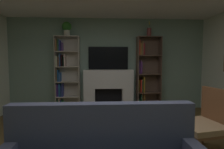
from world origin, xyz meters
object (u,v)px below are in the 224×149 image
(fireplace, at_px, (109,89))
(armchair, at_px, (206,122))
(bookshelf_left, at_px, (65,74))
(tv, at_px, (108,58))
(vase_with_flowers, at_px, (149,32))
(potted_plant, at_px, (67,28))
(coffee_table, at_px, (102,137))
(bookshelf_right, at_px, (145,75))

(fireplace, height_order, armchair, fireplace)
(bookshelf_left, bearing_deg, armchair, -44.88)
(fireplace, xyz_separation_m, bookshelf_left, (-1.20, 0.03, 0.42))
(tv, height_order, vase_with_flowers, vase_with_flowers)
(bookshelf_left, relative_size, potted_plant, 5.44)
(fireplace, distance_m, armchair, 2.87)
(tv, relative_size, bookshelf_left, 0.54)
(vase_with_flowers, height_order, armchair, vase_with_flowers)
(fireplace, xyz_separation_m, coffee_table, (-0.21, -2.67, -0.26))
(bookshelf_left, height_order, potted_plant, potted_plant)
(bookshelf_left, height_order, armchair, bookshelf_left)
(fireplace, bearing_deg, coffee_table, -94.48)
(vase_with_flowers, xyz_separation_m, armchair, (0.24, -2.50, -1.69))
(tv, xyz_separation_m, coffee_table, (-0.21, -2.77, -1.11))
(tv, relative_size, coffee_table, 1.12)
(armchair, bearing_deg, fireplace, 118.32)
(fireplace, distance_m, potted_plant, 2.00)
(bookshelf_left, relative_size, armchair, 2.09)
(bookshelf_right, bearing_deg, tv, 174.98)
(potted_plant, bearing_deg, bookshelf_right, 0.77)
(tv, distance_m, coffee_table, 2.99)
(tv, relative_size, bookshelf_right, 0.54)
(bookshelf_right, bearing_deg, coffee_table, -114.94)
(fireplace, relative_size, coffee_table, 1.49)
(tv, height_order, bookshelf_left, bookshelf_left)
(bookshelf_left, height_order, bookshelf_right, same)
(armchair, xyz_separation_m, coffee_table, (-1.57, -0.15, -0.13))
(bookshelf_right, distance_m, armchair, 2.60)
(bookshelf_right, relative_size, potted_plant, 5.44)
(bookshelf_left, height_order, vase_with_flowers, vase_with_flowers)
(potted_plant, xyz_separation_m, coffee_table, (0.91, -2.65, -1.92))
(fireplace, distance_m, bookshelf_left, 1.27)
(tv, distance_m, bookshelf_left, 1.28)
(bookshelf_left, xyz_separation_m, bookshelf_right, (2.24, -0.02, -0.04))
(bookshelf_right, bearing_deg, armchair, -82.76)
(fireplace, relative_size, armchair, 1.50)
(fireplace, bearing_deg, potted_plant, -179.02)
(vase_with_flowers, bearing_deg, bookshelf_right, 160.69)
(bookshelf_right, bearing_deg, bookshelf_left, 179.53)
(fireplace, bearing_deg, armchair, -61.68)
(tv, relative_size, armchair, 1.12)
(fireplace, height_order, coffee_table, fireplace)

